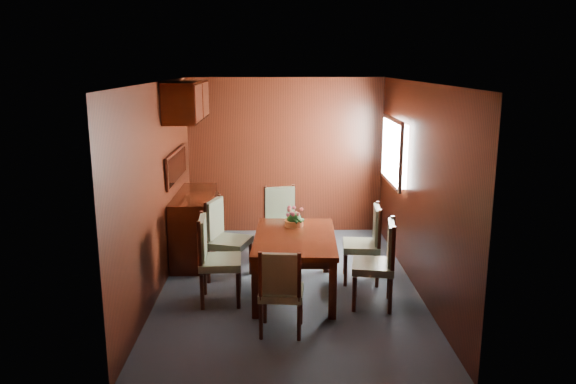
{
  "coord_description": "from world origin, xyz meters",
  "views": [
    {
      "loc": [
        -0.14,
        -6.34,
        2.61
      ],
      "look_at": [
        0.0,
        0.42,
        1.05
      ],
      "focal_mm": 35.0,
      "sensor_mm": 36.0,
      "label": 1
    }
  ],
  "objects_px": {
    "chair_head": "(281,287)",
    "flower_centerpiece": "(294,217)",
    "dining_table": "(295,244)",
    "chair_right_near": "(380,259)",
    "sideboard": "(195,226)",
    "chair_left_near": "(213,255)"
  },
  "relations": [
    {
      "from": "chair_head",
      "to": "flower_centerpiece",
      "type": "xyz_separation_m",
      "value": [
        0.17,
        1.44,
        0.31
      ]
    },
    {
      "from": "chair_right_near",
      "to": "flower_centerpiece",
      "type": "xyz_separation_m",
      "value": [
        -0.91,
        0.78,
        0.27
      ]
    },
    {
      "from": "sideboard",
      "to": "chair_right_near",
      "type": "bearing_deg",
      "value": -35.85
    },
    {
      "from": "chair_left_near",
      "to": "chair_head",
      "type": "xyz_separation_m",
      "value": [
        0.74,
        -0.81,
        -0.06
      ]
    },
    {
      "from": "sideboard",
      "to": "dining_table",
      "type": "bearing_deg",
      "value": -42.98
    },
    {
      "from": "chair_left_near",
      "to": "flower_centerpiece",
      "type": "distance_m",
      "value": 1.14
    },
    {
      "from": "chair_left_near",
      "to": "dining_table",
      "type": "bearing_deg",
      "value": 101.5
    },
    {
      "from": "dining_table",
      "to": "flower_centerpiece",
      "type": "bearing_deg",
      "value": 92.31
    },
    {
      "from": "chair_left_near",
      "to": "flower_centerpiece",
      "type": "bearing_deg",
      "value": 121.67
    },
    {
      "from": "dining_table",
      "to": "chair_left_near",
      "type": "distance_m",
      "value": 0.94
    },
    {
      "from": "dining_table",
      "to": "chair_right_near",
      "type": "height_order",
      "value": "chair_right_near"
    },
    {
      "from": "dining_table",
      "to": "chair_head",
      "type": "relative_size",
      "value": 1.69
    },
    {
      "from": "flower_centerpiece",
      "to": "chair_right_near",
      "type": "bearing_deg",
      "value": -40.56
    },
    {
      "from": "chair_left_near",
      "to": "chair_right_near",
      "type": "distance_m",
      "value": 1.82
    },
    {
      "from": "dining_table",
      "to": "chair_right_near",
      "type": "relative_size",
      "value": 1.55
    },
    {
      "from": "chair_left_near",
      "to": "sideboard",
      "type": "bearing_deg",
      "value": -167.64
    },
    {
      "from": "sideboard",
      "to": "chair_right_near",
      "type": "xyz_separation_m",
      "value": [
        2.23,
        -1.61,
        0.09
      ]
    },
    {
      "from": "sideboard",
      "to": "flower_centerpiece",
      "type": "relative_size",
      "value": 5.73
    },
    {
      "from": "chair_head",
      "to": "flower_centerpiece",
      "type": "relative_size",
      "value": 3.65
    },
    {
      "from": "chair_head",
      "to": "sideboard",
      "type": "bearing_deg",
      "value": 121.87
    },
    {
      "from": "chair_right_near",
      "to": "sideboard",
      "type": "bearing_deg",
      "value": 63.6
    },
    {
      "from": "chair_left_near",
      "to": "flower_centerpiece",
      "type": "height_order",
      "value": "chair_left_near"
    }
  ]
}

